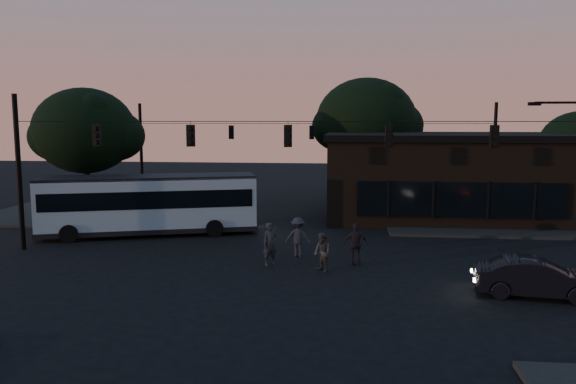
# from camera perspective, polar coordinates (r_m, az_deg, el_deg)

# --- Properties ---
(ground) EXTENTS (120.00, 120.00, 0.00)m
(ground) POSITION_cam_1_polar(r_m,az_deg,el_deg) (22.31, -1.13, -8.99)
(ground) COLOR black
(ground) RESTS_ON ground
(sidewalk_far_right) EXTENTS (14.00, 10.00, 0.15)m
(sidewalk_far_right) POSITION_cam_1_polar(r_m,az_deg,el_deg) (36.95, 20.65, -2.78)
(sidewalk_far_right) COLOR black
(sidewalk_far_right) RESTS_ON ground
(sidewalk_far_left) EXTENTS (14.00, 10.00, 0.15)m
(sidewalk_far_left) POSITION_cam_1_polar(r_m,az_deg,el_deg) (39.51, -18.96, -2.08)
(sidewalk_far_left) COLOR black
(sidewalk_far_left) RESTS_ON ground
(building) EXTENTS (15.40, 10.41, 5.40)m
(building) POSITION_cam_1_polar(r_m,az_deg,el_deg) (37.89, 15.70, 1.68)
(building) COLOR black
(building) RESTS_ON ground
(tree_behind) EXTENTS (7.60, 7.60, 9.43)m
(tree_behind) POSITION_cam_1_polar(r_m,az_deg,el_deg) (43.25, 7.95, 7.17)
(tree_behind) COLOR black
(tree_behind) RESTS_ON ground
(tree_left) EXTENTS (6.40, 6.40, 8.30)m
(tree_left) POSITION_cam_1_polar(r_m,az_deg,el_deg) (38.12, -19.95, 5.85)
(tree_left) COLOR black
(tree_left) RESTS_ON ground
(signal_rig_near) EXTENTS (26.24, 0.30, 7.50)m
(signal_rig_near) POSITION_cam_1_polar(r_m,az_deg,el_deg) (25.45, -0.00, 3.23)
(signal_rig_near) COLOR black
(signal_rig_near) RESTS_ON ground
(signal_rig_far) EXTENTS (26.24, 0.30, 7.50)m
(signal_rig_far) POSITION_cam_1_polar(r_m,az_deg,el_deg) (41.38, 2.42, 4.48)
(signal_rig_far) COLOR black
(signal_rig_far) RESTS_ON ground
(bus) EXTENTS (11.82, 6.02, 3.25)m
(bus) POSITION_cam_1_polar(r_m,az_deg,el_deg) (31.55, -13.91, -0.97)
(bus) COLOR #8CA7B2
(bus) RESTS_ON ground
(car) EXTENTS (4.39, 2.02, 1.39)m
(car) POSITION_cam_1_polar(r_m,az_deg,el_deg) (22.01, 23.95, -7.98)
(car) COLOR black
(car) RESTS_ON ground
(pedestrian_a) EXTENTS (0.81, 0.74, 1.87)m
(pedestrian_a) POSITION_cam_1_polar(r_m,az_deg,el_deg) (24.37, -1.80, -5.31)
(pedestrian_a) COLOR black
(pedestrian_a) RESTS_ON ground
(pedestrian_b) EXTENTS (0.97, 1.00, 1.63)m
(pedestrian_b) POSITION_cam_1_polar(r_m,az_deg,el_deg) (23.43, 3.50, -6.14)
(pedestrian_b) COLOR #373432
(pedestrian_b) RESTS_ON ground
(pedestrian_c) EXTENTS (1.09, 0.49, 1.83)m
(pedestrian_c) POSITION_cam_1_polar(r_m,az_deg,el_deg) (24.59, 6.92, -5.29)
(pedestrian_c) COLOR black
(pedestrian_c) RESTS_ON ground
(pedestrian_d) EXTENTS (1.21, 0.73, 1.83)m
(pedestrian_d) POSITION_cam_1_polar(r_m,az_deg,el_deg) (25.89, 1.02, -4.59)
(pedestrian_d) COLOR #202229
(pedestrian_d) RESTS_ON ground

